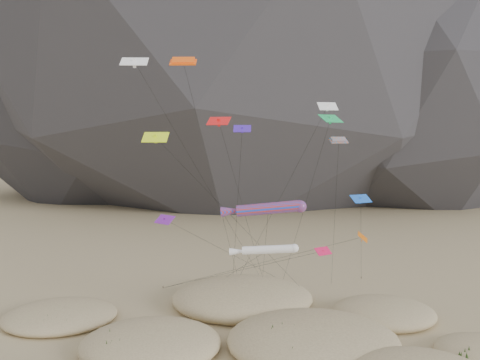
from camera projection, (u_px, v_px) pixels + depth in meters
name	position (u px, v px, depth m)	size (l,w,h in m)	color
dunes	(244.00, 343.00, 43.41)	(51.68, 39.85, 3.75)	#CCB789
dune_grass	(253.00, 349.00, 41.80)	(41.93, 28.12, 1.48)	black
kite_stakes	(253.00, 286.00, 61.38)	(27.13, 7.36, 0.30)	#3F2D1E
rainbow_tube_kite	(265.00, 209.00, 47.51)	(8.72, 12.79, 13.42)	red
white_tube_kite	(265.00, 250.00, 45.77)	(8.45, 16.56, 9.40)	white
orange_parafoil	(184.00, 65.00, 47.95)	(7.60, 16.67, 27.93)	#FF540D
multi_parafoil	(339.00, 143.00, 51.37)	(2.94, 10.06, 19.73)	orange
delta_kites	(256.00, 154.00, 47.60)	(28.93, 22.30, 27.21)	purple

